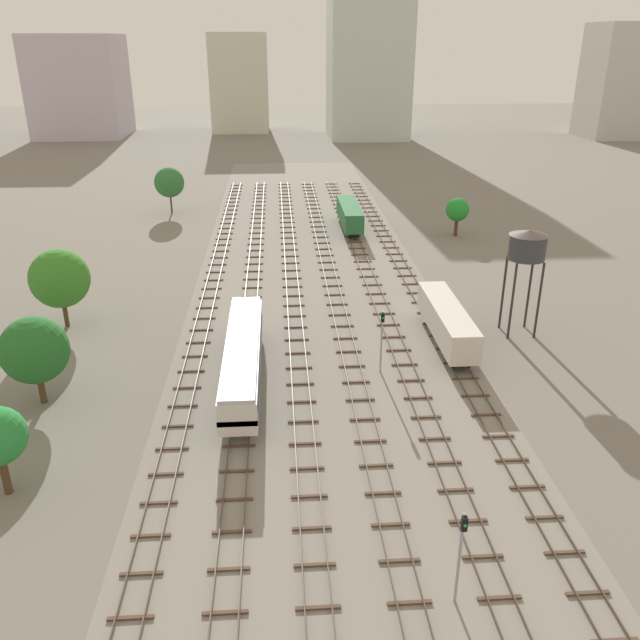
% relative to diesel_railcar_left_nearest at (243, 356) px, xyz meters
% --- Properties ---
extents(ground_plane, '(480.00, 480.00, 0.00)m').
position_rel_diesel_railcar_left_nearest_xyz_m(ground_plane, '(7.24, 20.87, -2.60)').
color(ground_plane, slate).
extents(ballast_bed, '(28.12, 176.00, 0.01)m').
position_rel_diesel_railcar_left_nearest_xyz_m(ballast_bed, '(7.24, 20.87, -2.59)').
color(ballast_bed, gray).
rests_on(ballast_bed, ground).
extents(track_far_left, '(2.40, 126.00, 0.29)m').
position_rel_diesel_railcar_left_nearest_xyz_m(track_far_left, '(-4.82, 21.87, -2.46)').
color(track_far_left, '#47382D').
rests_on(track_far_left, ground).
extents(track_left, '(2.40, 126.00, 0.29)m').
position_rel_diesel_railcar_left_nearest_xyz_m(track_left, '(0.00, 21.87, -2.46)').
color(track_left, '#47382D').
rests_on(track_left, ground).
extents(track_centre_left, '(2.40, 126.00, 0.29)m').
position_rel_diesel_railcar_left_nearest_xyz_m(track_centre_left, '(4.82, 21.87, -2.46)').
color(track_centre_left, '#47382D').
rests_on(track_centre_left, ground).
extents(track_centre, '(2.40, 126.00, 0.29)m').
position_rel_diesel_railcar_left_nearest_xyz_m(track_centre, '(9.65, 21.87, -2.46)').
color(track_centre, '#47382D').
rests_on(track_centre, ground).
extents(track_centre_right, '(2.40, 126.00, 0.29)m').
position_rel_diesel_railcar_left_nearest_xyz_m(track_centre_right, '(14.47, 21.87, -2.46)').
color(track_centre_right, '#47382D').
rests_on(track_centre_right, ground).
extents(track_right, '(2.40, 126.00, 0.29)m').
position_rel_diesel_railcar_left_nearest_xyz_m(track_right, '(19.30, 21.87, -2.46)').
color(track_right, '#47382D').
rests_on(track_right, ground).
extents(diesel_railcar_left_nearest, '(2.96, 20.50, 3.80)m').
position_rel_diesel_railcar_left_nearest_xyz_m(diesel_railcar_left_nearest, '(0.00, 0.00, 0.00)').
color(diesel_railcar_left_nearest, beige).
rests_on(diesel_railcar_left_nearest, ground).
extents(freight_boxcar_right_near, '(2.87, 14.00, 3.60)m').
position_rel_diesel_railcar_left_nearest_xyz_m(freight_boxcar_right_near, '(19.30, 6.71, -0.15)').
color(freight_boxcar_right_near, beige).
rests_on(freight_boxcar_right_near, ground).
extents(freight_boxcar_centre_right_mid, '(2.87, 14.00, 3.60)m').
position_rel_diesel_railcar_left_nearest_xyz_m(freight_boxcar_centre_right_mid, '(14.48, 48.78, -0.15)').
color(freight_boxcar_centre_right_mid, '#286638').
rests_on(freight_boxcar_centre_right_mid, ground).
extents(water_tower, '(3.73, 3.73, 10.70)m').
position_rel_diesel_railcar_left_nearest_xyz_m(water_tower, '(27.14, 8.75, 6.43)').
color(water_tower, '#2D2826').
rests_on(water_tower, ground).
extents(signal_post_nearest, '(0.28, 0.47, 5.88)m').
position_rel_diesel_railcar_left_nearest_xyz_m(signal_post_nearest, '(12.06, 1.17, 1.11)').
color(signal_post_nearest, gray).
rests_on(signal_post_nearest, ground).
extents(signal_post_near, '(0.28, 0.47, 5.84)m').
position_rel_diesel_railcar_left_nearest_xyz_m(signal_post_near, '(12.06, -24.68, 1.08)').
color(signal_post_near, gray).
rests_on(signal_post_near, ground).
extents(lineside_tree_0, '(5.98, 5.98, 8.24)m').
position_rel_diesel_railcar_left_nearest_xyz_m(lineside_tree_0, '(-18.79, 13.40, 2.64)').
color(lineside_tree_0, '#4C331E').
rests_on(lineside_tree_0, ground).
extents(lineside_tree_1, '(5.41, 5.41, 7.45)m').
position_rel_diesel_railcar_left_nearest_xyz_m(lineside_tree_1, '(-16.25, -2.14, 2.13)').
color(lineside_tree_1, '#4C331E').
rests_on(lineside_tree_1, ground).
extents(lineside_tree_2, '(3.46, 3.46, 5.74)m').
position_rel_diesel_railcar_left_nearest_xyz_m(lineside_tree_2, '(30.14, 44.04, 1.36)').
color(lineside_tree_2, '#4C331E').
rests_on(lineside_tree_2, ground).
extents(lineside_tree_4, '(5.02, 5.02, 7.74)m').
position_rel_diesel_railcar_left_nearest_xyz_m(lineside_tree_4, '(-14.81, 61.25, 2.62)').
color(lineside_tree_4, '#4C331E').
rests_on(lineside_tree_4, ground).
extents(skyline_tower_0, '(25.81, 24.72, 28.97)m').
position_rel_diesel_railcar_left_nearest_xyz_m(skyline_tower_0, '(-55.12, 161.53, 11.89)').
color(skyline_tower_0, silver).
rests_on(skyline_tower_0, ground).
extents(skyline_tower_1, '(17.90, 16.57, 29.53)m').
position_rel_diesel_railcar_left_nearest_xyz_m(skyline_tower_1, '(-7.58, 170.06, 12.17)').
color(skyline_tower_1, beige).
rests_on(skyline_tower_1, ground).
extents(skyline_tower_2, '(22.98, 24.19, 49.05)m').
position_rel_diesel_railcar_left_nearest_xyz_m(skyline_tower_2, '(31.10, 153.76, 21.93)').
color(skyline_tower_2, silver).
rests_on(skyline_tower_2, ground).
extents(skyline_tower_3, '(20.01, 18.41, 32.07)m').
position_rel_diesel_railcar_left_nearest_xyz_m(skyline_tower_3, '(106.60, 148.09, 13.44)').
color(skyline_tower_3, beige).
rests_on(skyline_tower_3, ground).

